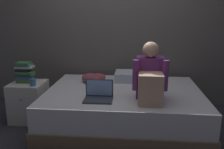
% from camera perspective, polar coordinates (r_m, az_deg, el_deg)
% --- Properties ---
extents(ground_plane, '(8.00, 8.00, 0.00)m').
position_cam_1_polar(ground_plane, '(3.06, -1.42, -13.83)').
color(ground_plane, '#2D2D33').
extents(wall_back, '(5.60, 0.10, 2.70)m').
position_cam_1_polar(wall_back, '(3.90, 0.55, 12.89)').
color(wall_back, '#605B56').
rests_on(wall_back, ground_plane).
extents(bed, '(2.00, 1.50, 0.48)m').
position_cam_1_polar(bed, '(3.22, 2.75, -7.72)').
color(bed, '#7A6047').
rests_on(bed, ground_plane).
extents(nightstand, '(0.44, 0.46, 0.53)m').
position_cam_1_polar(nightstand, '(3.53, -18.90, -6.00)').
color(nightstand, beige).
rests_on(nightstand, ground_plane).
extents(person_sitting, '(0.39, 0.44, 0.66)m').
position_cam_1_polar(person_sitting, '(2.74, 8.90, -0.95)').
color(person_sitting, '#75337A').
rests_on(person_sitting, bed).
extents(laptop, '(0.32, 0.23, 0.22)m').
position_cam_1_polar(laptop, '(2.77, -3.16, -4.81)').
color(laptop, '#333842').
rests_on(laptop, bed).
extents(pillow, '(0.56, 0.36, 0.13)m').
position_cam_1_polar(pillow, '(3.55, 5.31, -0.43)').
color(pillow, silver).
rests_on(pillow, bed).
extents(book_stack, '(0.23, 0.17, 0.28)m').
position_cam_1_polar(book_stack, '(3.46, -19.88, 0.50)').
color(book_stack, '#387042').
rests_on(book_stack, nightstand).
extents(mug, '(0.08, 0.08, 0.09)m').
position_cam_1_polar(mug, '(3.29, -18.10, -1.75)').
color(mug, teal).
rests_on(mug, nightstand).
extents(clothes_pile, '(0.34, 0.25, 0.13)m').
position_cam_1_polar(clothes_pile, '(3.47, -4.09, -0.84)').
color(clothes_pile, '#8E3D47').
rests_on(clothes_pile, bed).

